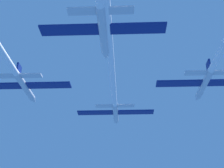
# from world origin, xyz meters

# --- Properties ---
(jet_lead) EXTENTS (14.75, 47.00, 2.44)m
(jet_lead) POSITION_xyz_m (0.60, -13.82, 0.30)
(jet_lead) COLOR silver
(jet_left_wing) EXTENTS (14.75, 42.20, 2.44)m
(jet_left_wing) POSITION_xyz_m (-13.35, -25.32, -0.25)
(jet_left_wing) COLOR silver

